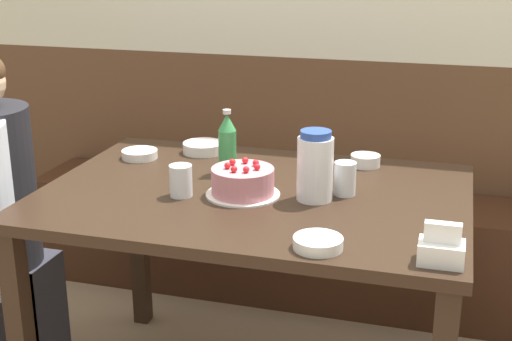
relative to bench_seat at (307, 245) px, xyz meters
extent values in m
cube|color=brown|center=(0.00, 0.22, 0.28)|extent=(4.80, 0.04, 1.03)
cube|color=#381E11|center=(0.00, 0.00, 0.00)|extent=(2.49, 0.38, 0.48)
cube|color=black|center=(0.00, -0.83, 0.52)|extent=(1.31, 0.92, 0.03)
cube|color=black|center=(-0.61, -0.42, 0.13)|extent=(0.06, 0.06, 0.74)
cube|color=black|center=(0.61, -0.42, 0.13)|extent=(0.06, 0.06, 0.74)
cylinder|color=white|center=(-0.02, -0.88, 0.54)|extent=(0.23, 0.23, 0.01)
cylinder|color=#C67A84|center=(-0.02, -0.88, 0.59)|extent=(0.19, 0.19, 0.08)
sphere|color=red|center=(-0.07, -0.90, 0.64)|extent=(0.02, 0.02, 0.02)
sphere|color=red|center=(-0.04, -0.92, 0.64)|extent=(0.02, 0.02, 0.02)
sphere|color=red|center=(0.00, -0.92, 0.64)|extent=(0.02, 0.02, 0.02)
sphere|color=red|center=(0.02, -0.88, 0.64)|extent=(0.02, 0.02, 0.02)
sphere|color=red|center=(0.01, -0.84, 0.64)|extent=(0.02, 0.02, 0.02)
sphere|color=red|center=(-0.03, -0.83, 0.64)|extent=(0.02, 0.02, 0.02)
sphere|color=red|center=(-0.06, -0.86, 0.64)|extent=(0.02, 0.02, 0.02)
cylinder|color=white|center=(0.19, -0.85, 0.64)|extent=(0.11, 0.11, 0.19)
cylinder|color=#28479E|center=(0.19, -0.85, 0.74)|extent=(0.09, 0.09, 0.02)
cylinder|color=#388E4C|center=(-0.14, -0.68, 0.61)|extent=(0.06, 0.06, 0.15)
cone|color=#388E4C|center=(-0.14, -0.68, 0.71)|extent=(0.06, 0.06, 0.06)
cylinder|color=silver|center=(-0.14, -0.68, 0.75)|extent=(0.03, 0.03, 0.01)
cube|color=white|center=(0.58, -1.20, 0.57)|extent=(0.11, 0.08, 0.05)
cube|color=white|center=(0.58, -1.20, 0.62)|extent=(0.09, 0.03, 0.05)
cylinder|color=white|center=(-0.30, -0.48, 0.56)|extent=(0.15, 0.15, 0.04)
cylinder|color=white|center=(-0.49, -0.61, 0.55)|extent=(0.13, 0.13, 0.03)
cylinder|color=white|center=(0.30, -0.48, 0.56)|extent=(0.10, 0.10, 0.04)
cylinder|color=white|center=(0.28, -1.20, 0.55)|extent=(0.13, 0.13, 0.03)
cylinder|color=silver|center=(-0.20, -0.94, 0.59)|extent=(0.07, 0.07, 0.10)
cylinder|color=silver|center=(0.28, -0.79, 0.59)|extent=(0.07, 0.07, 0.10)
cube|color=#33333D|center=(-0.92, -0.91, -0.01)|extent=(0.34, 0.30, 0.45)
camera|label=1|loc=(0.59, -2.84, 1.29)|focal=50.00mm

